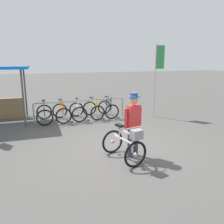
# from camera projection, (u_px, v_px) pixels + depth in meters

# --- Properties ---
(ground_plane) EXTENTS (80.00, 80.00, 0.00)m
(ground_plane) POSITION_uv_depth(u_px,v_px,m) (121.00, 148.00, 6.62)
(ground_plane) COLOR #514F4C
(bike_rack_rail) EXTENTS (3.91, 0.16, 0.88)m
(bike_rack_rail) POSITION_uv_depth(u_px,v_px,m) (81.00, 104.00, 9.54)
(bike_rack_rail) COLOR #99999E
(bike_rack_rail) RESTS_ON ground
(racked_bike_teal) EXTENTS (0.70, 1.14, 0.98)m
(racked_bike_teal) POSITION_uv_depth(u_px,v_px,m) (44.00, 114.00, 9.24)
(racked_bike_teal) COLOR black
(racked_bike_teal) RESTS_ON ground
(racked_bike_orange) EXTENTS (0.69, 1.13, 0.98)m
(racked_bike_orange) POSITION_uv_depth(u_px,v_px,m) (62.00, 112.00, 9.49)
(racked_bike_orange) COLOR black
(racked_bike_orange) RESTS_ON ground
(racked_bike_white) EXTENTS (0.74, 1.13, 0.97)m
(racked_bike_white) POSITION_uv_depth(u_px,v_px,m) (78.00, 111.00, 9.74)
(racked_bike_white) COLOR black
(racked_bike_white) RESTS_ON ground
(racked_bike_yellow) EXTENTS (0.76, 1.17, 0.98)m
(racked_bike_yellow) POSITION_uv_depth(u_px,v_px,m) (93.00, 110.00, 9.99)
(racked_bike_yellow) COLOR black
(racked_bike_yellow) RESTS_ON ground
(racked_bike_black) EXTENTS (0.67, 1.11, 0.97)m
(racked_bike_black) POSITION_uv_depth(u_px,v_px,m) (108.00, 109.00, 10.24)
(racked_bike_black) COLOR black
(racked_bike_black) RESTS_ON ground
(featured_bicycle) EXTENTS (0.88, 1.24, 0.97)m
(featured_bicycle) POSITION_uv_depth(u_px,v_px,m) (125.00, 144.00, 5.68)
(featured_bicycle) COLOR black
(featured_bicycle) RESTS_ON ground
(person_with_featured_bike) EXTENTS (0.52, 0.32, 1.72)m
(person_with_featured_bike) POSITION_uv_depth(u_px,v_px,m) (133.00, 122.00, 5.87)
(person_with_featured_bike) COLOR #383842
(person_with_featured_bike) RESTS_ON ground
(banner_flag) EXTENTS (0.45, 0.05, 3.20)m
(banner_flag) POSITION_uv_depth(u_px,v_px,m) (158.00, 67.00, 9.87)
(banner_flag) COLOR #B2B2B7
(banner_flag) RESTS_ON ground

